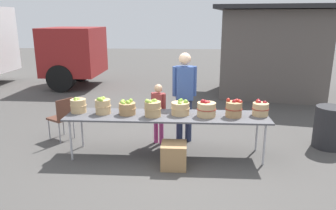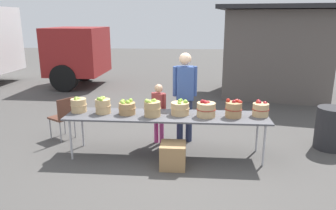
{
  "view_description": "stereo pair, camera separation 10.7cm",
  "coord_description": "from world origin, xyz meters",
  "px_view_note": "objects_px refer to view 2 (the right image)",
  "views": [
    {
      "loc": [
        0.33,
        -5.33,
        2.39
      ],
      "look_at": [
        0.0,
        0.3,
        0.85
      ],
      "focal_mm": 34.38,
      "sensor_mm": 36.0,
      "label": 1
    },
    {
      "loc": [
        0.44,
        -5.32,
        2.39
      ],
      "look_at": [
        0.0,
        0.3,
        0.85
      ],
      "focal_mm": 34.38,
      "sensor_mm": 36.0,
      "label": 2
    }
  ],
  "objects_px": {
    "apple_basket_green_4": "(180,108)",
    "apple_basket_green_2": "(127,108)",
    "apple_basket_red_2": "(260,109)",
    "vendor_adult": "(185,91)",
    "apple_basket_red_1": "(234,109)",
    "trash_barrel": "(331,128)",
    "produce_crate": "(173,155)",
    "apple_basket_green_1": "(103,105)",
    "apple_basket_green_3": "(152,108)",
    "market_table": "(167,117)",
    "apple_basket_red_0": "(206,109)",
    "apple_basket_green_0": "(79,105)",
    "child_customer": "(159,109)",
    "folding_chair": "(64,115)"
  },
  "relations": [
    {
      "from": "apple_basket_green_3",
      "to": "vendor_adult",
      "type": "xyz_separation_m",
      "value": [
        0.53,
        0.78,
        0.14
      ]
    },
    {
      "from": "child_customer",
      "to": "apple_basket_green_1",
      "type": "bearing_deg",
      "value": 52.81
    },
    {
      "from": "apple_basket_green_4",
      "to": "apple_basket_red_2",
      "type": "xyz_separation_m",
      "value": [
        1.38,
        0.03,
        0.01
      ]
    },
    {
      "from": "apple_basket_green_0",
      "to": "child_customer",
      "type": "xyz_separation_m",
      "value": [
        1.39,
        0.49,
        -0.19
      ]
    },
    {
      "from": "apple_basket_green_4",
      "to": "produce_crate",
      "type": "distance_m",
      "value": 0.85
    },
    {
      "from": "apple_basket_green_4",
      "to": "apple_basket_red_0",
      "type": "bearing_deg",
      "value": -10.01
    },
    {
      "from": "apple_basket_red_1",
      "to": "trash_barrel",
      "type": "bearing_deg",
      "value": 16.81
    },
    {
      "from": "apple_basket_green_4",
      "to": "apple_basket_red_2",
      "type": "distance_m",
      "value": 1.38
    },
    {
      "from": "apple_basket_green_4",
      "to": "apple_basket_green_2",
      "type": "bearing_deg",
      "value": -177.55
    },
    {
      "from": "apple_basket_green_2",
      "to": "child_customer",
      "type": "height_order",
      "value": "child_customer"
    },
    {
      "from": "apple_basket_green_3",
      "to": "folding_chair",
      "type": "xyz_separation_m",
      "value": [
        -1.88,
        0.72,
        -0.39
      ]
    },
    {
      "from": "produce_crate",
      "to": "apple_basket_red_1",
      "type": "bearing_deg",
      "value": 24.31
    },
    {
      "from": "apple_basket_red_1",
      "to": "trash_barrel",
      "type": "xyz_separation_m",
      "value": [
        1.89,
        0.57,
        -0.5
      ]
    },
    {
      "from": "apple_basket_green_4",
      "to": "trash_barrel",
      "type": "height_order",
      "value": "apple_basket_green_4"
    },
    {
      "from": "apple_basket_green_1",
      "to": "apple_basket_green_3",
      "type": "relative_size",
      "value": 0.98
    },
    {
      "from": "trash_barrel",
      "to": "apple_basket_green_2",
      "type": "bearing_deg",
      "value": -171.76
    },
    {
      "from": "trash_barrel",
      "to": "produce_crate",
      "type": "height_order",
      "value": "trash_barrel"
    },
    {
      "from": "apple_basket_green_1",
      "to": "trash_barrel",
      "type": "xyz_separation_m",
      "value": [
        4.16,
        0.52,
        -0.49
      ]
    },
    {
      "from": "apple_basket_red_1",
      "to": "apple_basket_green_0",
      "type": "bearing_deg",
      "value": 178.03
    },
    {
      "from": "apple_basket_green_1",
      "to": "apple_basket_green_2",
      "type": "xyz_separation_m",
      "value": [
        0.43,
        -0.02,
        -0.02
      ]
    },
    {
      "from": "market_table",
      "to": "apple_basket_green_1",
      "type": "bearing_deg",
      "value": 178.34
    },
    {
      "from": "apple_basket_red_2",
      "to": "trash_barrel",
      "type": "bearing_deg",
      "value": 18.34
    },
    {
      "from": "apple_basket_green_4",
      "to": "apple_basket_red_0",
      "type": "xyz_separation_m",
      "value": [
        0.44,
        -0.08,
        0.01
      ]
    },
    {
      "from": "apple_basket_green_0",
      "to": "produce_crate",
      "type": "height_order",
      "value": "apple_basket_green_0"
    },
    {
      "from": "vendor_adult",
      "to": "apple_basket_red_1",
      "type": "bearing_deg",
      "value": 133.39
    },
    {
      "from": "child_customer",
      "to": "folding_chair",
      "type": "distance_m",
      "value": 1.93
    },
    {
      "from": "apple_basket_green_1",
      "to": "apple_basket_red_1",
      "type": "xyz_separation_m",
      "value": [
        2.28,
        -0.05,
        0.0
      ]
    },
    {
      "from": "apple_basket_green_3",
      "to": "trash_barrel",
      "type": "height_order",
      "value": "apple_basket_green_3"
    },
    {
      "from": "apple_basket_green_3",
      "to": "apple_basket_green_4",
      "type": "xyz_separation_m",
      "value": [
        0.47,
        0.13,
        -0.03
      ]
    },
    {
      "from": "market_table",
      "to": "trash_barrel",
      "type": "distance_m",
      "value": 3.1
    },
    {
      "from": "market_table",
      "to": "apple_basket_red_0",
      "type": "bearing_deg",
      "value": -2.2
    },
    {
      "from": "apple_basket_green_2",
      "to": "apple_basket_red_1",
      "type": "distance_m",
      "value": 1.84
    },
    {
      "from": "vendor_adult",
      "to": "apple_basket_green_0",
      "type": "bearing_deg",
      "value": 12.15
    },
    {
      "from": "apple_basket_red_1",
      "to": "apple_basket_green_1",
      "type": "bearing_deg",
      "value": 178.74
    },
    {
      "from": "apple_basket_green_2",
      "to": "apple_basket_green_1",
      "type": "bearing_deg",
      "value": 177.32
    },
    {
      "from": "market_table",
      "to": "apple_basket_green_2",
      "type": "xyz_separation_m",
      "value": [
        -0.7,
        0.01,
        0.15
      ]
    },
    {
      "from": "vendor_adult",
      "to": "folding_chair",
      "type": "xyz_separation_m",
      "value": [
        -2.41,
        -0.06,
        -0.52
      ]
    },
    {
      "from": "vendor_adult",
      "to": "trash_barrel",
      "type": "bearing_deg",
      "value": 170.5
    },
    {
      "from": "trash_barrel",
      "to": "apple_basket_green_3",
      "type": "bearing_deg",
      "value": -169.06
    },
    {
      "from": "apple_basket_green_0",
      "to": "trash_barrel",
      "type": "bearing_deg",
      "value": 5.89
    },
    {
      "from": "apple_basket_green_3",
      "to": "apple_basket_green_1",
      "type": "bearing_deg",
      "value": 172.78
    },
    {
      "from": "apple_basket_green_1",
      "to": "apple_basket_green_3",
      "type": "xyz_separation_m",
      "value": [
        0.89,
        -0.11,
        0.0
      ]
    },
    {
      "from": "apple_basket_green_2",
      "to": "apple_basket_green_3",
      "type": "relative_size",
      "value": 0.99
    },
    {
      "from": "apple_basket_red_2",
      "to": "produce_crate",
      "type": "height_order",
      "value": "apple_basket_red_2"
    },
    {
      "from": "apple_basket_green_4",
      "to": "apple_basket_red_2",
      "type": "bearing_deg",
      "value": 1.2
    },
    {
      "from": "apple_basket_green_0",
      "to": "apple_basket_red_0",
      "type": "relative_size",
      "value": 0.86
    },
    {
      "from": "apple_basket_green_4",
      "to": "vendor_adult",
      "type": "relative_size",
      "value": 0.19
    },
    {
      "from": "produce_crate",
      "to": "apple_basket_green_2",
      "type": "bearing_deg",
      "value": 150.1
    },
    {
      "from": "child_customer",
      "to": "trash_barrel",
      "type": "bearing_deg",
      "value": -157.0
    },
    {
      "from": "apple_basket_red_2",
      "to": "vendor_adult",
      "type": "relative_size",
      "value": 0.17
    }
  ]
}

